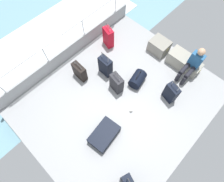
# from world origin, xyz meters

# --- Properties ---
(ground_plane) EXTENTS (4.40, 5.20, 0.06)m
(ground_plane) POSITION_xyz_m (0.00, 0.00, -0.03)
(ground_plane) COLOR #939699
(gunwale_port) EXTENTS (0.06, 5.20, 0.45)m
(gunwale_port) POSITION_xyz_m (-2.17, 0.00, 0.23)
(gunwale_port) COLOR #939699
(gunwale_port) RESTS_ON ground_plane
(railing_port) EXTENTS (0.04, 4.20, 1.02)m
(railing_port) POSITION_xyz_m (-2.17, 0.00, 0.78)
(railing_port) COLOR silver
(railing_port) RESTS_ON ground_plane
(sea_wake) EXTENTS (12.00, 12.00, 0.01)m
(sea_wake) POSITION_xyz_m (-3.60, 0.00, -0.34)
(sea_wake) COLOR #6B99A8
(sea_wake) RESTS_ON ground_plane
(cargo_crate_0) EXTENTS (0.61, 0.50, 0.41)m
(cargo_crate_0) POSITION_xyz_m (-0.30, 2.13, 0.21)
(cargo_crate_0) COLOR gray
(cargo_crate_0) RESTS_ON ground_plane
(cargo_crate_1) EXTENTS (0.63, 0.47, 0.41)m
(cargo_crate_1) POSITION_xyz_m (0.42, 2.17, 0.21)
(cargo_crate_1) COLOR gray
(cargo_crate_1) RESTS_ON ground_plane
(cargo_crate_2) EXTENTS (0.55, 0.41, 0.35)m
(cargo_crate_2) POSITION_xyz_m (0.87, 2.18, 0.17)
(cargo_crate_2) COLOR gray
(cargo_crate_2) RESTS_ON ground_plane
(passenger_seated) EXTENTS (0.34, 0.66, 1.05)m
(passenger_seated) POSITION_xyz_m (0.87, 2.01, 0.54)
(passenger_seated) COLOR #26598C
(passenger_seated) RESTS_ON ground_plane
(suitcase_1) EXTENTS (0.59, 0.83, 0.27)m
(suitcase_1) POSITION_xyz_m (0.41, -1.04, 0.14)
(suitcase_1) COLOR black
(suitcase_1) RESTS_ON ground_plane
(suitcase_2) EXTENTS (0.40, 0.23, 0.85)m
(suitcase_2) POSITION_xyz_m (-0.93, 0.37, 0.32)
(suitcase_2) COLOR black
(suitcase_2) RESTS_ON ground_plane
(suitcase_3) EXTENTS (0.41, 0.30, 0.81)m
(suitcase_3) POSITION_xyz_m (-1.63, 1.20, 0.33)
(suitcase_3) COLOR #B70C1E
(suitcase_3) RESTS_ON ground_plane
(suitcase_4) EXTENTS (0.45, 0.21, 0.64)m
(suitcase_4) POSITION_xyz_m (-1.37, -0.26, 0.26)
(suitcase_4) COLOR black
(suitcase_4) RESTS_ON ground_plane
(suitcase_5) EXTENTS (0.42, 0.28, 0.76)m
(suitcase_5) POSITION_xyz_m (-0.32, 0.19, 0.30)
(suitcase_5) COLOR black
(suitcase_5) RESTS_ON ground_plane
(suitcase_6) EXTENTS (0.41, 0.29, 0.78)m
(suitcase_6) POSITION_xyz_m (0.94, 0.99, 0.30)
(suitcase_6) COLOR black
(suitcase_6) RESTS_ON ground_plane
(duffel_bag) EXTENTS (0.45, 0.56, 0.52)m
(duffel_bag) POSITION_xyz_m (-0.02, 0.76, 0.18)
(duffel_bag) COLOR black
(duffel_bag) RESTS_ON ground_plane
(paper_cup) EXTENTS (0.08, 0.08, 0.10)m
(paper_cup) POSITION_xyz_m (0.45, -0.04, 0.05)
(paper_cup) COLOR white
(paper_cup) RESTS_ON ground_plane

